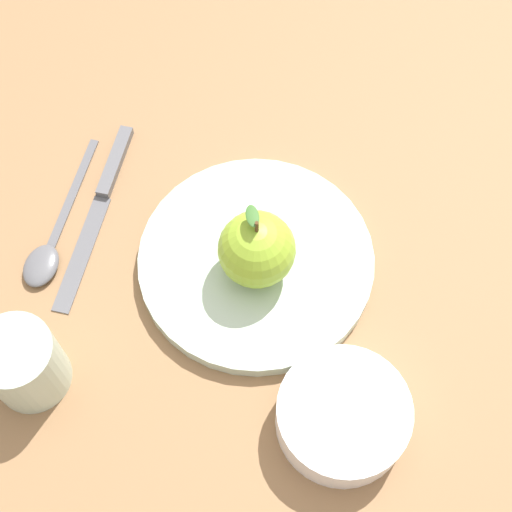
# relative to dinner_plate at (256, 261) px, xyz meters

# --- Properties ---
(ground_plane) EXTENTS (2.40, 2.40, 0.00)m
(ground_plane) POSITION_rel_dinner_plate_xyz_m (0.02, 0.02, -0.01)
(ground_plane) COLOR olive
(dinner_plate) EXTENTS (0.24, 0.24, 0.02)m
(dinner_plate) POSITION_rel_dinner_plate_xyz_m (0.00, 0.00, 0.00)
(dinner_plate) COLOR #B2C6B2
(dinner_plate) RESTS_ON ground_plane
(apple) EXTENTS (0.07, 0.07, 0.09)m
(apple) POSITION_rel_dinner_plate_xyz_m (-0.01, 0.00, 0.04)
(apple) COLOR #8CB22D
(apple) RESTS_ON dinner_plate
(side_bowl) EXTENTS (0.12, 0.12, 0.04)m
(side_bowl) POSITION_rel_dinner_plate_xyz_m (-0.18, -0.01, 0.02)
(side_bowl) COLOR white
(side_bowl) RESTS_ON ground_plane
(cup) EXTENTS (0.07, 0.07, 0.08)m
(cup) POSITION_rel_dinner_plate_xyz_m (-0.03, 0.24, 0.03)
(cup) COLOR #B2C6B2
(cup) RESTS_ON ground_plane
(knife) EXTENTS (0.19, 0.14, 0.01)m
(knife) POSITION_rel_dinner_plate_xyz_m (0.13, 0.12, -0.01)
(knife) COLOR #59595E
(knife) RESTS_ON ground_plane
(spoon) EXTENTS (0.16, 0.13, 0.01)m
(spoon) POSITION_rel_dinner_plate_xyz_m (0.10, 0.19, -0.00)
(spoon) COLOR #59595E
(spoon) RESTS_ON ground_plane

